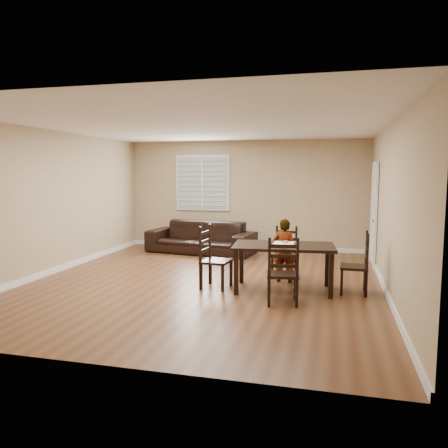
{
  "coord_description": "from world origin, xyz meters",
  "views": [
    {
      "loc": [
        2.15,
        -7.22,
        1.89
      ],
      "look_at": [
        0.28,
        0.23,
        1.0
      ],
      "focal_mm": 35.0,
      "sensor_mm": 36.0,
      "label": 1
    }
  ],
  "objects": [
    {
      "name": "room",
      "position": [
        0.04,
        0.18,
        1.81
      ],
      "size": [
        6.04,
        7.04,
        2.72
      ],
      "color": "tan",
      "rests_on": "ground"
    },
    {
      "name": "child",
      "position": [
        1.34,
        0.31,
        0.56
      ],
      "size": [
        0.43,
        0.31,
        1.11
      ],
      "primitive_type": "imported",
      "rotation": [
        0.0,
        0.0,
        3.02
      ],
      "color": "gray",
      "rests_on": "ground"
    },
    {
      "name": "sofa",
      "position": [
        -0.9,
        2.65,
        0.37
      ],
      "size": [
        2.67,
        1.36,
        0.74
      ],
      "primitive_type": "imported",
      "rotation": [
        0.0,
        0.0,
        -0.15
      ],
      "color": "black",
      "rests_on": "ground"
    },
    {
      "name": "chair_near",
      "position": [
        1.32,
        0.74,
        0.42
      ],
      "size": [
        0.45,
        0.43,
        0.93
      ],
      "rotation": [
        0.0,
        0.0,
        -0.1
      ],
      "color": "black",
      "rests_on": "ground"
    },
    {
      "name": "ground",
      "position": [
        0.0,
        0.0,
        0.0
      ],
      "size": [
        7.0,
        7.0,
        0.0
      ],
      "primitive_type": "plane",
      "color": "brown",
      "rests_on": "ground"
    },
    {
      "name": "chair_far",
      "position": [
        1.48,
        -1.12,
        0.45
      ],
      "size": [
        0.51,
        0.48,
        1.0
      ],
      "rotation": [
        0.0,
        0.0,
        3.3
      ],
      "color": "black",
      "rests_on": "ground"
    },
    {
      "name": "donut",
      "position": [
        1.4,
        -0.09,
        0.77
      ],
      "size": [
        0.1,
        0.1,
        0.04
      ],
      "color": "#B0783F",
      "rests_on": "napkin"
    },
    {
      "name": "chair_left",
      "position": [
        0.17,
        -0.36,
        0.47
      ],
      "size": [
        0.49,
        0.51,
        1.04
      ],
      "rotation": [
        0.0,
        0.0,
        1.46
      ],
      "color": "black",
      "rests_on": "ground"
    },
    {
      "name": "napkin",
      "position": [
        1.38,
        -0.09,
        0.75
      ],
      "size": [
        0.34,
        0.34,
        0.0
      ],
      "primitive_type": "cube",
      "rotation": [
        0.0,
        0.0,
        -0.02
      ],
      "color": "silver",
      "rests_on": "dining_table"
    },
    {
      "name": "dining_table",
      "position": [
        1.39,
        -0.27,
        0.66
      ],
      "size": [
        1.68,
        1.05,
        0.75
      ],
      "rotation": [
        0.0,
        0.0,
        0.09
      ],
      "color": "black",
      "rests_on": "ground"
    },
    {
      "name": "chair_right",
      "position": [
        2.61,
        -0.17,
        0.45
      ],
      "size": [
        0.43,
        0.46,
        0.99
      ],
      "rotation": [
        0.0,
        0.0,
        -1.6
      ],
      "color": "black",
      "rests_on": "ground"
    }
  ]
}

